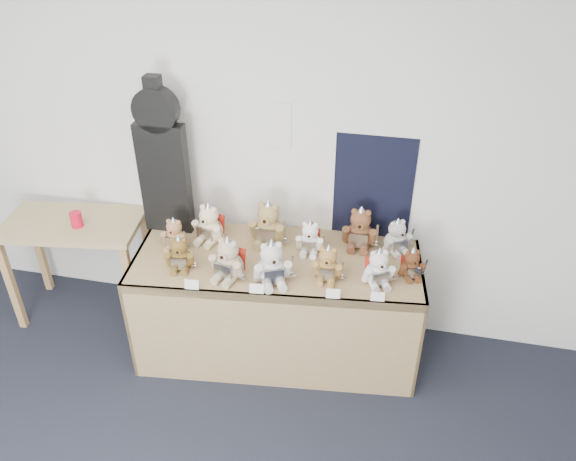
% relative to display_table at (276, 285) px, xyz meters
% --- Properties ---
extents(room_shell, '(6.00, 6.00, 6.00)m').
position_rel_display_table_xyz_m(room_shell, '(-0.11, 0.48, 0.92)').
color(room_shell, silver).
rests_on(room_shell, floor).
extents(display_table, '(1.95, 0.99, 0.78)m').
position_rel_display_table_xyz_m(display_table, '(0.00, 0.00, 0.00)').
color(display_table, olive).
rests_on(display_table, floor).
extents(side_table, '(1.03, 0.67, 0.80)m').
position_rel_display_table_xyz_m(side_table, '(-1.53, 0.16, 0.06)').
color(side_table, '#9E8C55').
rests_on(side_table, floor).
extents(guitar_case, '(0.33, 0.11, 1.09)m').
position_rel_display_table_xyz_m(guitar_case, '(-0.82, 0.27, 0.70)').
color(guitar_case, black).
rests_on(guitar_case, display_table).
extents(navy_board, '(0.55, 0.03, 0.74)m').
position_rel_display_table_xyz_m(navy_board, '(0.53, 0.49, 0.53)').
color(navy_board, black).
rests_on(navy_board, display_table).
extents(red_cup, '(0.08, 0.08, 0.11)m').
position_rel_display_table_xyz_m(red_cup, '(-1.46, 0.12, 0.25)').
color(red_cup, red).
rests_on(red_cup, side_table).
extents(teddy_front_far_left, '(0.21, 0.19, 0.26)m').
position_rel_display_table_xyz_m(teddy_front_far_left, '(-0.58, -0.16, 0.27)').
color(teddy_front_far_left, brown).
rests_on(teddy_front_far_left, display_table).
extents(teddy_front_left, '(0.26, 0.24, 0.31)m').
position_rel_display_table_xyz_m(teddy_front_left, '(-0.25, -0.18, 0.29)').
color(teddy_front_left, tan).
rests_on(teddy_front_left, display_table).
extents(teddy_front_centre, '(0.27, 0.26, 0.32)m').
position_rel_display_table_xyz_m(teddy_front_centre, '(0.02, -0.17, 0.30)').
color(teddy_front_centre, beige).
rests_on(teddy_front_centre, display_table).
extents(teddy_front_right, '(0.21, 0.17, 0.26)m').
position_rel_display_table_xyz_m(teddy_front_right, '(0.34, -0.07, 0.27)').
color(teddy_front_right, olive).
rests_on(teddy_front_right, display_table).
extents(teddy_front_far_right, '(0.22, 0.21, 0.27)m').
position_rel_display_table_xyz_m(teddy_front_far_right, '(0.65, -0.05, 0.27)').
color(teddy_front_far_right, silver).
rests_on(teddy_front_far_right, display_table).
extents(teddy_front_end, '(0.18, 0.17, 0.22)m').
position_rel_display_table_xyz_m(teddy_front_end, '(0.85, 0.06, 0.25)').
color(teddy_front_end, '#55311D').
rests_on(teddy_front_end, display_table).
extents(teddy_back_left, '(0.25, 0.23, 0.31)m').
position_rel_display_table_xyz_m(teddy_back_left, '(-0.50, 0.18, 0.29)').
color(teddy_back_left, beige).
rests_on(teddy_back_left, display_table).
extents(teddy_back_centre_left, '(0.28, 0.23, 0.34)m').
position_rel_display_table_xyz_m(teddy_back_centre_left, '(-0.11, 0.24, 0.30)').
color(teddy_back_centre_left, '#9B834D').
rests_on(teddy_back_centre_left, display_table).
extents(teddy_back_centre_right, '(0.21, 0.17, 0.25)m').
position_rel_display_table_xyz_m(teddy_back_centre_right, '(0.18, 0.20, 0.27)').
color(teddy_back_centre_right, white).
rests_on(teddy_back_centre_right, display_table).
extents(teddy_back_right, '(0.26, 0.20, 0.32)m').
position_rel_display_table_xyz_m(teddy_back_right, '(0.49, 0.33, 0.29)').
color(teddy_back_right, brown).
rests_on(teddy_back_right, display_table).
extents(teddy_back_end, '(0.22, 0.22, 0.27)m').
position_rel_display_table_xyz_m(teddy_back_end, '(0.74, 0.32, 0.27)').
color(teddy_back_end, silver).
rests_on(teddy_back_end, display_table).
extents(teddy_back_far_left, '(0.19, 0.16, 0.24)m').
position_rel_display_table_xyz_m(teddy_back_far_left, '(-0.70, 0.06, 0.26)').
color(teddy_back_far_left, '#A6764D').
rests_on(teddy_back_far_left, display_table).
extents(entry_card_a, '(0.09, 0.03, 0.06)m').
position_rel_display_table_xyz_m(entry_card_a, '(-0.44, -0.35, 0.20)').
color(entry_card_a, silver).
rests_on(entry_card_a, display_table).
extents(entry_card_b, '(0.09, 0.03, 0.06)m').
position_rel_display_table_xyz_m(entry_card_b, '(-0.04, -0.30, 0.20)').
color(entry_card_b, silver).
rests_on(entry_card_b, display_table).
extents(entry_card_c, '(0.09, 0.03, 0.06)m').
position_rel_display_table_xyz_m(entry_card_c, '(0.41, -0.25, 0.20)').
color(entry_card_c, silver).
rests_on(entry_card_c, display_table).
extents(entry_card_d, '(0.08, 0.03, 0.06)m').
position_rel_display_table_xyz_m(entry_card_d, '(0.67, -0.22, 0.20)').
color(entry_card_d, silver).
rests_on(entry_card_d, display_table).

